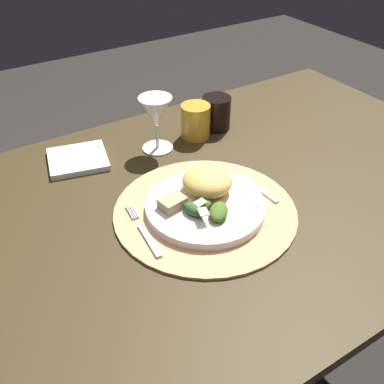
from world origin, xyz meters
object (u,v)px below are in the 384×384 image
at_px(amber_tumbler, 196,121).
at_px(dark_tumbler, 216,113).
at_px(dining_table, 209,251).
at_px(napkin, 78,159).
at_px(fork, 145,232).
at_px(dinner_plate, 205,207).
at_px(wine_glass, 155,114).
at_px(spoon, 251,183).

distance_m(amber_tumbler, dark_tumbler, 0.07).
bearing_deg(dining_table, napkin, 123.95).
relative_size(fork, amber_tumbler, 1.89).
distance_m(fork, napkin, 0.32).
bearing_deg(dinner_plate, dining_table, 44.62).
xyz_separation_m(dining_table, dark_tumbler, (0.18, 0.25, 0.20)).
xyz_separation_m(amber_tumbler, dark_tumbler, (0.07, 0.01, -0.00)).
bearing_deg(napkin, dining_table, -56.05).
bearing_deg(amber_tumbler, dinner_plate, -119.07).
relative_size(dining_table, amber_tumbler, 15.97).
distance_m(dining_table, amber_tumbler, 0.33).
bearing_deg(fork, dark_tumbler, 37.99).
distance_m(dinner_plate, wine_glass, 0.29).
distance_m(fork, spoon, 0.27).
relative_size(wine_glass, dark_tumbler, 1.57).
bearing_deg(amber_tumbler, napkin, 171.22).
relative_size(dinner_plate, napkin, 1.80).
xyz_separation_m(fork, wine_glass, (0.17, 0.27, 0.09)).
bearing_deg(wine_glass, spoon, -68.24).
distance_m(dining_table, napkin, 0.38).
height_order(dining_table, fork, fork).
relative_size(dining_table, napkin, 10.38).
xyz_separation_m(wine_glass, amber_tumbler, (0.11, 0.00, -0.05)).
relative_size(spoon, dark_tumbler, 1.47).
height_order(dinner_plate, amber_tumbler, amber_tumbler).
bearing_deg(wine_glass, napkin, 165.54).
distance_m(dining_table, spoon, 0.20).
distance_m(fork, wine_glass, 0.33).
height_order(dinner_plate, dark_tumbler, dark_tumbler).
bearing_deg(fork, dining_table, 11.52).
distance_m(fork, amber_tumbler, 0.40).
bearing_deg(dining_table, wine_glass, 90.59).
relative_size(spoon, amber_tumbler, 1.46).
height_order(wine_glass, amber_tumbler, wine_glass).
bearing_deg(amber_tumbler, dining_table, -115.66).
bearing_deg(wine_glass, dinner_plate, -97.71).
bearing_deg(fork, spoon, 4.07).
bearing_deg(dining_table, dark_tumbler, 53.09).
bearing_deg(amber_tumbler, wine_glass, -179.24).
relative_size(napkin, wine_glass, 0.98).
height_order(dining_table, wine_glass, wine_glass).
height_order(dinner_plate, fork, dinner_plate).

